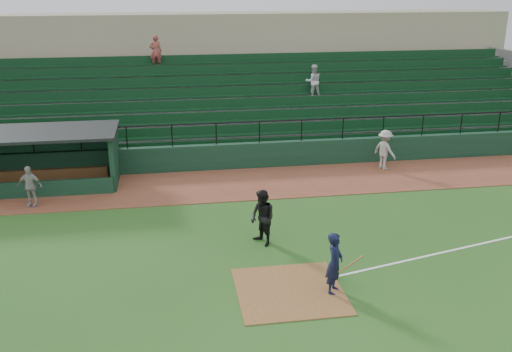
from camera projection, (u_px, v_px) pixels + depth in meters
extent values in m
plane|color=#25501A|center=(282.00, 274.00, 16.97)|extent=(90.00, 90.00, 0.00)
cube|color=brown|center=(245.00, 184.00, 24.42)|extent=(40.00, 4.00, 0.03)
cube|color=brown|center=(290.00, 291.00, 16.03)|extent=(3.00, 3.00, 0.03)
cube|color=white|center=(505.00, 238.00, 19.29)|extent=(17.49, 4.44, 0.01)
cube|color=#10311E|center=(238.00, 156.00, 26.28)|extent=(36.00, 0.35, 1.20)
cylinder|color=black|center=(238.00, 122.00, 25.75)|extent=(36.00, 0.06, 0.06)
cube|color=slate|center=(226.00, 108.00, 30.45)|extent=(36.00, 9.00, 3.60)
cube|color=black|center=(227.00, 102.00, 29.84)|extent=(34.56, 8.00, 4.05)
cube|color=gray|center=(215.00, 65.00, 36.05)|extent=(38.00, 3.00, 6.40)
cube|color=slate|center=(217.00, 61.00, 34.02)|extent=(36.00, 2.00, 0.20)
imported|color=silver|center=(313.00, 81.00, 30.53)|extent=(0.87, 0.68, 1.80)
imported|color=#953F36|center=(156.00, 52.00, 31.62)|extent=(0.68, 0.44, 1.86)
cube|color=#10311E|center=(18.00, 153.00, 24.82)|extent=(8.50, 0.20, 2.30)
cube|color=#10311E|center=(114.00, 157.00, 24.24)|extent=(0.20, 2.60, 2.30)
cube|color=black|center=(6.00, 134.00, 23.21)|extent=(8.90, 3.20, 0.12)
cube|color=olive|center=(18.00, 175.00, 24.74)|extent=(7.65, 0.40, 0.50)
cube|color=#10311E|center=(5.00, 191.00, 22.61)|extent=(8.50, 0.12, 0.70)
imported|color=black|center=(335.00, 263.00, 15.71)|extent=(0.72, 0.79, 1.82)
cylinder|color=olive|center=(351.00, 264.00, 15.57)|extent=(0.79, 0.34, 0.35)
imported|color=black|center=(263.00, 218.00, 18.59)|extent=(1.05, 1.14, 1.89)
imported|color=#A39D98|center=(385.00, 150.00, 26.02)|extent=(1.17, 1.37, 1.84)
imported|color=#A19C96|center=(30.00, 186.00, 21.72)|extent=(1.02, 0.57, 1.63)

